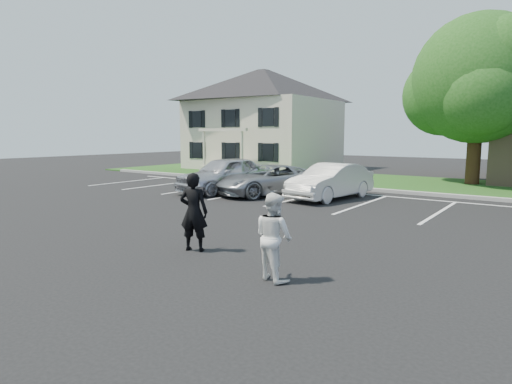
% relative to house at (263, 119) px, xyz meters
% --- Properties ---
extents(ground_plane, '(90.00, 90.00, 0.00)m').
position_rel_house_xyz_m(ground_plane, '(13.00, -19.97, -3.83)').
color(ground_plane, black).
rests_on(ground_plane, ground).
extents(curb, '(40.00, 0.30, 0.15)m').
position_rel_house_xyz_m(curb, '(13.00, -7.97, -3.75)').
color(curb, gray).
rests_on(curb, ground).
extents(grass_strip, '(44.00, 8.00, 0.08)m').
position_rel_house_xyz_m(grass_strip, '(13.00, -3.97, -3.79)').
color(grass_strip, '#154510').
rests_on(grass_strip, ground).
extents(stall_lines, '(34.00, 5.36, 0.01)m').
position_rel_house_xyz_m(stall_lines, '(14.40, -11.02, -3.82)').
color(stall_lines, silver).
rests_on(stall_lines, ground).
extents(house, '(10.30, 9.22, 7.60)m').
position_rel_house_xyz_m(house, '(0.00, 0.00, 0.00)').
color(house, '#C1B69E').
rests_on(house, ground).
extents(tree, '(7.80, 7.20, 8.80)m').
position_rel_house_xyz_m(tree, '(15.37, -2.43, 1.52)').
color(tree, black).
rests_on(tree, ground).
extents(man_black_suit, '(0.78, 0.66, 1.81)m').
position_rel_house_xyz_m(man_black_suit, '(12.35, -20.52, -2.92)').
color(man_black_suit, black).
rests_on(man_black_suit, ground).
extents(man_white_shirt, '(0.94, 0.83, 1.62)m').
position_rel_house_xyz_m(man_white_shirt, '(14.94, -21.11, -3.02)').
color(man_white_shirt, white).
rests_on(man_white_shirt, ground).
extents(car_silver_west, '(2.65, 5.10, 1.66)m').
position_rel_house_xyz_m(car_silver_west, '(6.39, -12.26, -3.00)').
color(car_silver_west, silver).
rests_on(car_silver_west, ground).
extents(car_silver_minivan, '(4.00, 5.32, 1.34)m').
position_rel_house_xyz_m(car_silver_minivan, '(8.60, -11.90, -3.16)').
color(car_silver_minivan, '#95979B').
rests_on(car_silver_minivan, ground).
extents(car_white_sedan, '(2.18, 4.63, 1.47)m').
position_rel_house_xyz_m(car_white_sedan, '(11.33, -11.32, -3.10)').
color(car_white_sedan, silver).
rests_on(car_white_sedan, ground).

